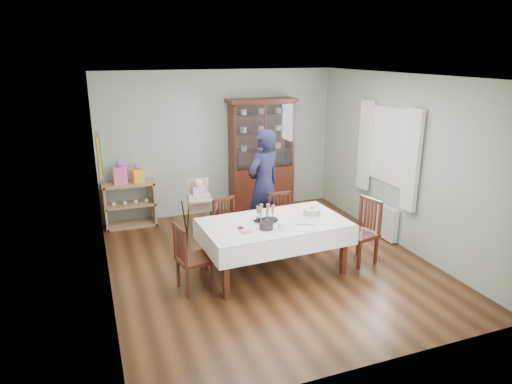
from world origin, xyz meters
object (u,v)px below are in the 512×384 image
chair_end_right (360,244)px  china_cabinet (261,154)px  birthday_cake (312,212)px  gift_bag_pink (120,174)px  chair_end_left (194,270)px  champagne_tray (266,217)px  dining_table (274,247)px  chair_far_right (283,233)px  high_chair (200,217)px  woman (264,185)px  sideboard (130,204)px  chair_far_left (230,240)px  gift_bag_orange (137,174)px

chair_end_right → china_cabinet: bearing=177.3°
birthday_cake → gift_bag_pink: bearing=134.2°
chair_end_left → champagne_tray: champagne_tray is taller
dining_table → chair_far_right: bearing=57.6°
gift_bag_pink → champagne_tray: bearing=-55.1°
high_chair → gift_bag_pink: size_ratio=2.55×
chair_far_right → chair_end_right: 1.22m
woman → birthday_cake: bearing=78.2°
sideboard → champagne_tray: size_ratio=2.50×
chair_far_left → high_chair: (-0.29, 0.75, 0.15)m
china_cabinet → sideboard: size_ratio=2.42×
dining_table → gift_bag_pink: (-1.83, 2.54, 0.60)m
sideboard → champagne_tray: 3.00m
gift_bag_orange → china_cabinet: bearing=-0.0°
champagne_tray → gift_bag_pink: 3.03m
dining_table → champagne_tray: (-0.10, 0.06, 0.44)m
sideboard → chair_end_left: 2.71m
chair_end_left → high_chair: 1.63m
chair_far_right → gift_bag_orange: size_ratio=2.54×
sideboard → woman: 2.49m
china_cabinet → gift_bag_pink: bearing=180.0°
chair_far_right → high_chair: size_ratio=0.83×
chair_far_right → champagne_tray: champagne_tray is taller
china_cabinet → birthday_cake: 2.53m
woman → gift_bag_pink: woman is taller
dining_table → birthday_cake: size_ratio=7.20×
chair_far_right → dining_table: bearing=-120.4°
sideboard → chair_end_left: size_ratio=0.98×
dining_table → gift_bag_orange: gift_bag_orange is taller
champagne_tray → dining_table: bearing=-32.1°
high_chair → gift_bag_pink: gift_bag_pink is taller
china_cabinet → gift_bag_pink: 2.63m
chair_far_left → high_chair: high_chair is taller
birthday_cake → china_cabinet: bearing=85.6°
chair_end_right → woman: 1.81m
sideboard → chair_far_right: (2.15, -1.86, -0.14)m
chair_end_right → high_chair: (-2.03, 1.61, 0.13)m
sideboard → woman: woman is taller
sideboard → chair_end_right: 4.06m
chair_far_right → chair_end_right: bearing=-42.0°
champagne_tray → gift_bag_orange: 2.87m
dining_table → china_cabinet: (0.79, 2.54, 0.74)m
chair_end_right → gift_bag_orange: 3.98m
sideboard → gift_bag_orange: size_ratio=2.58×
chair_end_left → high_chair: (0.47, 1.55, 0.14)m
woman → high_chair: bearing=-37.6°
gift_bag_pink → gift_bag_orange: gift_bag_pink is taller
chair_far_right → champagne_tray: bearing=-128.5°
high_chair → champagne_tray: high_chair is taller
china_cabinet → chair_far_left: (-1.21, -1.83, -0.86)m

